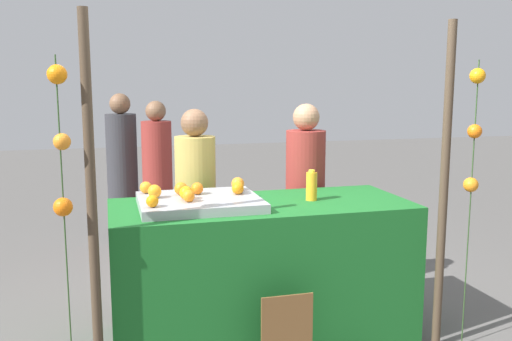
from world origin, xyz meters
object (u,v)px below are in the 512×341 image
object	(u,v)px
orange_1	(152,201)
vendor_left	(196,216)
vendor_right	(305,208)
stall_counter	(262,270)
juice_bottle	(311,186)
orange_0	(238,184)
chalkboard_sign	(287,338)

from	to	relation	value
orange_1	vendor_left	bearing A→B (deg)	64.95
vendor_left	vendor_right	world-z (taller)	vendor_right
stall_counter	juice_bottle	xyz separation A→B (m)	(0.36, 0.00, 0.57)
stall_counter	orange_0	xyz separation A→B (m)	(-0.12, 0.19, 0.58)
stall_counter	orange_0	size ratio (longest dim) A/B	22.34
orange_0	juice_bottle	xyz separation A→B (m)	(0.48, -0.19, -0.00)
orange_0	vendor_right	world-z (taller)	vendor_right
orange_1	juice_bottle	world-z (taller)	juice_bottle
vendor_left	vendor_right	bearing A→B (deg)	-0.49
vendor_left	vendor_right	size ratio (longest dim) A/B	0.98
vendor_left	vendor_right	xyz separation A→B (m)	(0.90, -0.01, 0.01)
stall_counter	orange_0	distance (m)	0.62
orange_0	chalkboard_sign	distance (m)	1.13
stall_counter	juice_bottle	world-z (taller)	juice_bottle
chalkboard_sign	stall_counter	bearing A→B (deg)	88.47
orange_1	vendor_right	bearing A→B (deg)	33.03
stall_counter	orange_1	size ratio (longest dim) A/B	26.71
stall_counter	chalkboard_sign	world-z (taller)	stall_counter
chalkboard_sign	vendor_right	bearing A→B (deg)	65.53
vendor_left	orange_0	bearing A→B (deg)	-62.93
orange_0	vendor_right	size ratio (longest dim) A/B	0.06
juice_bottle	chalkboard_sign	world-z (taller)	juice_bottle
vendor_right	juice_bottle	bearing A→B (deg)	-106.68
orange_1	chalkboard_sign	xyz separation A→B (m)	(0.73, -0.40, -0.79)
chalkboard_sign	orange_1	bearing A→B (deg)	151.55
chalkboard_sign	vendor_left	world-z (taller)	vendor_left
stall_counter	vendor_right	xyz separation A→B (m)	(0.55, 0.63, 0.27)
stall_counter	orange_0	bearing A→B (deg)	121.78
orange_1	stall_counter	bearing A→B (deg)	15.36
orange_1	chalkboard_sign	bearing A→B (deg)	-28.45
orange_1	juice_bottle	distance (m)	1.12
vendor_left	vendor_right	distance (m)	0.90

